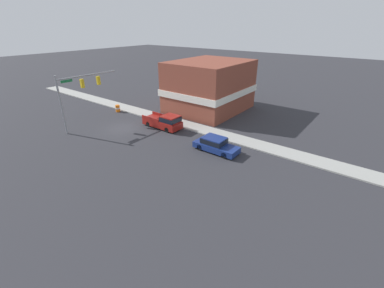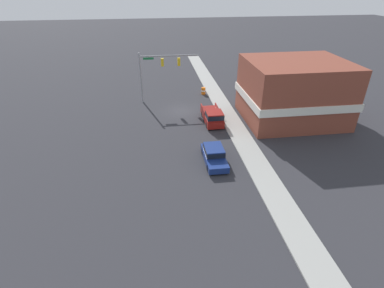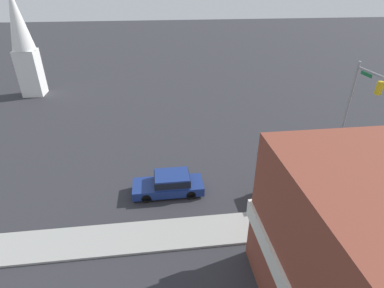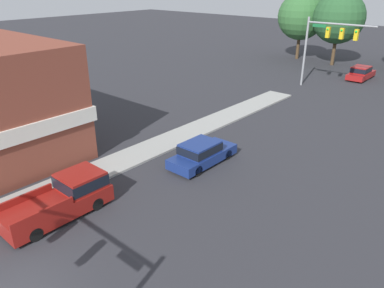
{
  "view_description": "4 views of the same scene",
  "coord_description": "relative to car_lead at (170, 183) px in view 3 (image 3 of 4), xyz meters",
  "views": [
    {
      "loc": [
        18.79,
        25.47,
        12.13
      ],
      "look_at": [
        1.34,
        12.11,
        1.75
      ],
      "focal_mm": 24.0,
      "sensor_mm": 36.0,
      "label": 1
    },
    {
      "loc": [
        3.7,
        36.87,
        15.82
      ],
      "look_at": [
        0.42,
        12.89,
        2.14
      ],
      "focal_mm": 28.0,
      "sensor_mm": 36.0,
      "label": 2
    },
    {
      "loc": [
        -18.37,
        13.32,
        12.94
      ],
      "look_at": [
        -0.02,
        11.04,
        2.78
      ],
      "focal_mm": 28.0,
      "sensor_mm": 36.0,
      "label": 3
    },
    {
      "loc": [
        11.72,
        -3.44,
        10.69
      ],
      "look_at": [
        -1.4,
        11.5,
        1.89
      ],
      "focal_mm": 35.0,
      "sensor_mm": 36.0,
      "label": 4
    }
  ],
  "objects": [
    {
      "name": "church_steeple",
      "position": [
        22.41,
        15.93,
        5.72
      ],
      "size": [
        2.67,
        2.67,
        12.41
      ],
      "color": "white",
      "rests_on": "ground"
    },
    {
      "name": "near_signal_assembly",
      "position": [
        4.45,
        -16.74,
        4.26
      ],
      "size": [
        8.04,
        0.49,
        6.91
      ],
      "color": "gray",
      "rests_on": "ground"
    },
    {
      "name": "car_lead",
      "position": [
        0.0,
        0.0,
        0.0
      ],
      "size": [
        1.9,
        4.77,
        1.49
      ],
      "color": "black",
      "rests_on": "ground"
    },
    {
      "name": "ground_plane",
      "position": [
        1.74,
        -12.78,
        -0.78
      ],
      "size": [
        200.0,
        200.0,
        0.0
      ],
      "primitive_type": "plane",
      "color": "#2D2D33"
    },
    {
      "name": "sidewalk_curb",
      "position": [
        -3.96,
        -12.78,
        -0.71
      ],
      "size": [
        2.4,
        60.0,
        0.14
      ],
      "color": "#9E9E99",
      "rests_on": "ground"
    },
    {
      "name": "pickup_truck_parked",
      "position": [
        -1.56,
        -8.52,
        0.13
      ],
      "size": [
        2.0,
        5.26,
        1.84
      ],
      "color": "black",
      "rests_on": "ground"
    }
  ]
}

